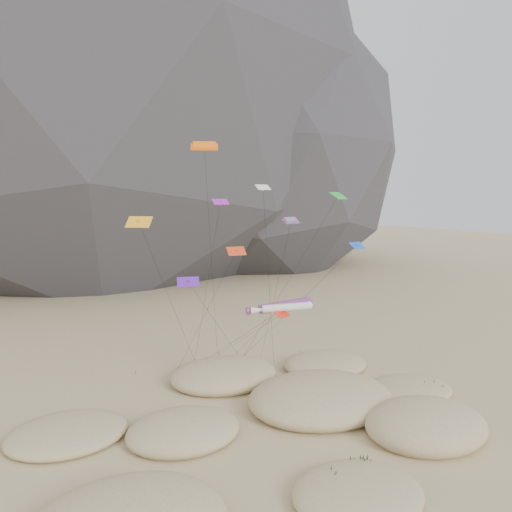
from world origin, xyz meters
The scene contains 10 objects.
ground centered at (0.00, 0.00, 0.00)m, with size 500.00×500.00×0.00m, color #CCB789.
rock_headland centered at (6.37, 118.72, 72.68)m, with size 226.37×148.64×177.50m.
dunes centered at (-1.24, 3.27, 0.75)m, with size 47.43×37.16×4.05m.
dune_grass centered at (-0.65, 2.64, 0.84)m, with size 41.12×27.13×1.43m.
kite_stakes centered at (2.08, 23.00, 0.15)m, with size 23.56×6.86×0.30m.
rainbow_tube_kite centered at (3.17, 10.05, 10.24)m, with size 7.87×15.53×11.13m.
white_tube_kite centered at (2.75, 9.07, 10.27)m, with size 9.80×14.30×10.97m.
orange_parafoil centered at (-5.31, 11.96, 27.64)m, with size 8.81×14.48×28.49m.
multi_parafoil centered at (6.52, 13.50, 19.54)m, with size 2.34×9.55×20.22m.
delta_kites centered at (0.76, 11.77, 18.04)m, with size 30.21×20.26×24.13m.
Camera 1 is at (-26.28, -37.61, 22.77)m, focal length 35.00 mm.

